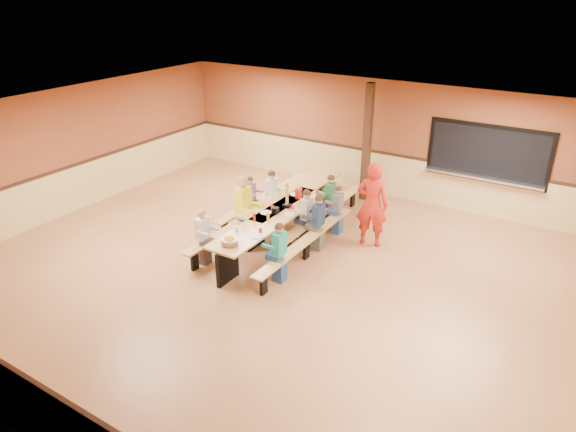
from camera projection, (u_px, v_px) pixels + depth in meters
The scene contains 23 objects.
ground at pixel (279, 274), 10.01m from camera, with size 12.00×12.00×0.00m, color #985F39.
room_envelope at pixel (279, 243), 9.72m from camera, with size 12.04×10.04×3.02m.
kitchen_pass_through at pixel (487, 156), 11.97m from camera, with size 2.78×0.28×1.38m.
structural_post at pixel (367, 143), 12.88m from camera, with size 0.18×0.18×3.00m, color #321D10.
cafeteria_table_main at pixel (273, 226), 10.76m from camera, with size 1.91×3.70×0.74m.
cafeteria_table_second at pixel (293, 200), 12.04m from camera, with size 1.91×3.70×0.74m.
seated_child_white_left at pixel (203, 237), 10.17m from camera, with size 0.35×0.29×1.18m, color silver, non-canonical shape.
seated_adult_yellow at pixel (244, 208), 11.17m from camera, with size 0.47×0.38×1.41m, color yellow, non-canonical shape.
seated_child_grey_left at pixel (272, 196), 12.07m from camera, with size 0.37×0.30×1.21m, color silver, non-canonical shape.
seated_child_teal_right at pixel (279, 253), 9.55m from camera, with size 0.36×0.30×1.20m, color teal, non-canonical shape.
seated_child_navy_right at pixel (318, 223), 10.70m from camera, with size 0.38×0.31×1.22m, color #1D304E, non-canonical shape.
seated_child_char_right at pixel (338, 210), 11.43m from camera, with size 0.33×0.27×1.12m, color #555860, non-canonical shape.
seated_child_purple_sec at pixel (251, 200), 11.99m from camera, with size 0.32×0.26×1.11m, color slate, non-canonical shape.
seated_child_green_sec at pixel (330, 200), 11.84m from camera, with size 0.37×0.30×1.20m, color #2C6536, non-canonical shape.
seated_child_tan_sec at pixel (306, 217), 10.99m from camera, with size 0.37×0.30×1.21m, color beige, non-canonical shape.
standing_woman at pixel (372, 205), 10.80m from camera, with size 0.68×0.44×1.85m, color red.
punch_pitcher at pixel (298, 194), 11.55m from camera, with size 0.16×0.16×0.22m, color red.
chip_bowl at pixel (230, 241), 9.52m from camera, with size 0.32×0.32×0.15m, color #FFA728, non-canonical shape.
napkin_dispenser at pixel (276, 210), 10.82m from camera, with size 0.10×0.14×0.13m, color black.
condiment_mustard at pixel (268, 216), 10.52m from camera, with size 0.06×0.06×0.17m, color yellow.
condiment_ketchup at pixel (254, 217), 10.47m from camera, with size 0.06×0.06×0.17m, color #B2140F.
table_paddle at pixel (287, 201), 11.09m from camera, with size 0.16×0.16×0.56m.
place_settings at pixel (272, 215), 10.65m from camera, with size 0.65×3.30×0.11m, color beige, non-canonical shape.
Camera 1 is at (4.70, -7.23, 5.22)m, focal length 32.00 mm.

